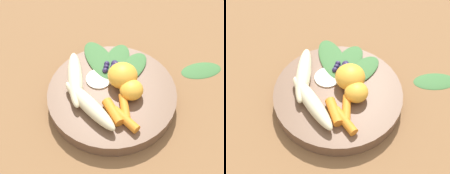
% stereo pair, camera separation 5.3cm
% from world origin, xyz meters
% --- Properties ---
extents(ground_plane, '(2.40, 2.40, 0.00)m').
position_xyz_m(ground_plane, '(0.00, 0.00, 0.00)').
color(ground_plane, brown).
extents(bowl, '(0.24, 0.24, 0.03)m').
position_xyz_m(bowl, '(0.00, 0.00, 0.01)').
color(bowl, brown).
rests_on(bowl, ground_plane).
extents(banana_peeled_left, '(0.14, 0.06, 0.03)m').
position_xyz_m(banana_peeled_left, '(-0.02, 0.05, 0.04)').
color(banana_peeled_left, beige).
rests_on(banana_peeled_left, bowl).
extents(banana_peeled_right, '(0.13, 0.07, 0.03)m').
position_xyz_m(banana_peeled_right, '(0.05, 0.05, 0.04)').
color(banana_peeled_right, beige).
rests_on(banana_peeled_right, bowl).
extents(orange_segment_near, '(0.05, 0.05, 0.04)m').
position_xyz_m(orange_segment_near, '(0.01, -0.03, 0.05)').
color(orange_segment_near, '#F4A833').
rests_on(orange_segment_near, bowl).
extents(orange_segment_far, '(0.04, 0.04, 0.03)m').
position_xyz_m(orange_segment_far, '(-0.03, -0.03, 0.04)').
color(orange_segment_far, '#F4A833').
rests_on(orange_segment_far, bowl).
extents(carrot_front, '(0.05, 0.02, 0.02)m').
position_xyz_m(carrot_front, '(-0.05, 0.02, 0.04)').
color(carrot_front, orange).
rests_on(carrot_front, bowl).
extents(carrot_mid_left, '(0.06, 0.03, 0.02)m').
position_xyz_m(carrot_mid_left, '(-0.07, 0.01, 0.04)').
color(carrot_mid_left, orange).
rests_on(carrot_mid_left, bowl).
extents(carrot_mid_right, '(0.05, 0.03, 0.01)m').
position_xyz_m(carrot_mid_right, '(-0.05, -0.00, 0.04)').
color(carrot_mid_right, orange).
rests_on(carrot_mid_right, bowl).
extents(blueberry_pile, '(0.05, 0.04, 0.02)m').
position_xyz_m(blueberry_pile, '(0.04, -0.03, 0.04)').
color(blueberry_pile, '#2D234C').
rests_on(blueberry_pile, bowl).
extents(coconut_shred_patch, '(0.05, 0.05, 0.00)m').
position_xyz_m(coconut_shred_patch, '(0.04, 0.01, 0.03)').
color(coconut_shred_patch, white).
rests_on(coconut_shred_patch, bowl).
extents(kale_leaf_left, '(0.09, 0.10, 0.01)m').
position_xyz_m(kale_leaf_left, '(0.03, -0.06, 0.03)').
color(kale_leaf_left, '#3D7038').
rests_on(kale_leaf_left, bowl).
extents(kale_leaf_right, '(0.10, 0.10, 0.01)m').
position_xyz_m(kale_leaf_right, '(0.06, -0.04, 0.03)').
color(kale_leaf_right, '#3D7038').
rests_on(kale_leaf_right, bowl).
extents(kale_leaf_rear, '(0.12, 0.05, 0.01)m').
position_xyz_m(kale_leaf_rear, '(0.08, -0.01, 0.03)').
color(kale_leaf_rear, '#3D7038').
rests_on(kale_leaf_rear, bowl).
extents(kale_leaf_stray, '(0.06, 0.09, 0.01)m').
position_xyz_m(kale_leaf_stray, '(-0.02, -0.20, 0.00)').
color(kale_leaf_stray, '#3D7038').
rests_on(kale_leaf_stray, ground_plane).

